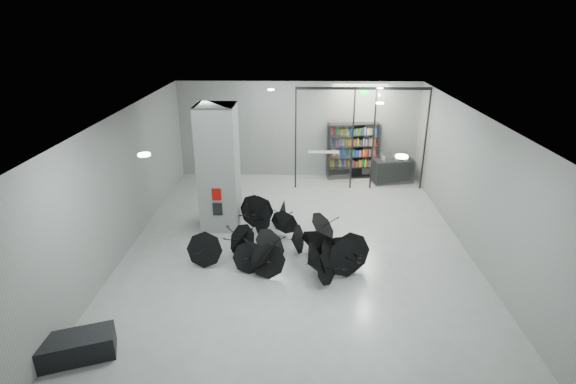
{
  "coord_description": "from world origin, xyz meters",
  "views": [
    {
      "loc": [
        0.01,
        -11.24,
        6.53
      ],
      "look_at": [
        -0.3,
        1.5,
        1.4
      ],
      "focal_mm": 27.75,
      "sensor_mm": 36.0,
      "label": 1
    }
  ],
  "objects_px": {
    "bench": "(74,348)",
    "umbrella_cluster": "(288,245)",
    "shop_counter": "(393,171)",
    "bookshelf": "(353,151)",
    "column": "(219,168)"
  },
  "relations": [
    {
      "from": "bench",
      "to": "umbrella_cluster",
      "type": "relative_size",
      "value": 0.31
    },
    {
      "from": "bench",
      "to": "umbrella_cluster",
      "type": "height_order",
      "value": "umbrella_cluster"
    },
    {
      "from": "column",
      "to": "shop_counter",
      "type": "xyz_separation_m",
      "value": [
        6.41,
        4.18,
        -1.51
      ]
    },
    {
      "from": "umbrella_cluster",
      "to": "bench",
      "type": "bearing_deg",
      "value": -134.43
    },
    {
      "from": "bookshelf",
      "to": "umbrella_cluster",
      "type": "xyz_separation_m",
      "value": [
        -2.58,
        -6.63,
        -0.87
      ]
    },
    {
      "from": "column",
      "to": "shop_counter",
      "type": "height_order",
      "value": "column"
    },
    {
      "from": "bench",
      "to": "umbrella_cluster",
      "type": "bearing_deg",
      "value": 25.44
    },
    {
      "from": "column",
      "to": "bench",
      "type": "xyz_separation_m",
      "value": [
        -2.0,
        -6.19,
        -1.75
      ]
    },
    {
      "from": "shop_counter",
      "to": "bench",
      "type": "bearing_deg",
      "value": -142.02
    },
    {
      "from": "column",
      "to": "bench",
      "type": "height_order",
      "value": "column"
    },
    {
      "from": "bench",
      "to": "shop_counter",
      "type": "bearing_deg",
      "value": 30.82
    },
    {
      "from": "shop_counter",
      "to": "umbrella_cluster",
      "type": "bearing_deg",
      "value": -137.62
    },
    {
      "from": "bookshelf",
      "to": "shop_counter",
      "type": "height_order",
      "value": "bookshelf"
    },
    {
      "from": "column",
      "to": "shop_counter",
      "type": "distance_m",
      "value": 7.8
    },
    {
      "from": "bookshelf",
      "to": "shop_counter",
      "type": "distance_m",
      "value": 1.84
    }
  ]
}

